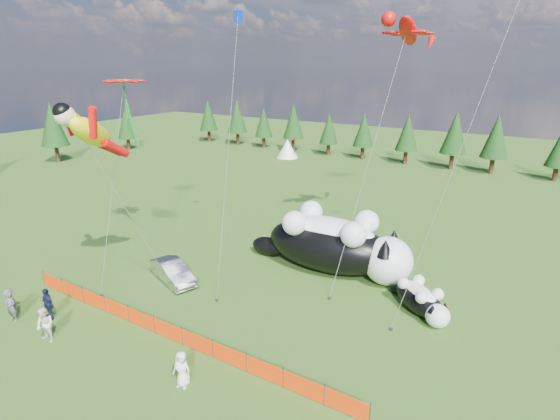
# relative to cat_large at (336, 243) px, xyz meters

# --- Properties ---
(ground) EXTENTS (160.00, 160.00, 0.00)m
(ground) POSITION_rel_cat_large_xyz_m (-4.10, -8.77, -2.06)
(ground) COLOR #133409
(ground) RESTS_ON ground
(safety_fence) EXTENTS (22.06, 0.06, 1.10)m
(safety_fence) POSITION_rel_cat_large_xyz_m (-4.10, -11.77, -1.55)
(safety_fence) COLOR #262626
(safety_fence) RESTS_ON ground
(tree_line) EXTENTS (90.00, 4.00, 8.00)m
(tree_line) POSITION_rel_cat_large_xyz_m (-4.10, 36.23, 1.94)
(tree_line) COLOR black
(tree_line) RESTS_ON ground
(festival_tents) EXTENTS (50.00, 3.20, 2.80)m
(festival_tents) POSITION_rel_cat_large_xyz_m (6.90, 31.23, -0.66)
(festival_tents) COLOR white
(festival_tents) RESTS_ON ground
(cat_large) EXTENTS (11.99, 4.47, 4.33)m
(cat_large) POSITION_rel_cat_large_xyz_m (0.00, 0.00, 0.00)
(cat_large) COLOR black
(cat_large) RESTS_ON ground
(cat_small) EXTENTS (4.14, 3.73, 1.79)m
(cat_small) POSITION_rel_cat_large_xyz_m (6.46, -2.33, -1.20)
(cat_small) COLOR black
(cat_small) RESTS_ON ground
(car) EXTENTS (4.48, 2.90, 1.40)m
(car) POSITION_rel_cat_large_xyz_m (-8.46, -6.97, -1.36)
(car) COLOR #BCBCC1
(car) RESTS_ON ground
(spectator_a) EXTENTS (0.74, 0.56, 1.83)m
(spectator_a) POSITION_rel_cat_large_xyz_m (-12.73, -15.07, -1.14)
(spectator_a) COLOR #4F4F53
(spectator_a) RESTS_ON ground
(spectator_b) EXTENTS (0.99, 0.65, 1.91)m
(spectator_b) POSITION_rel_cat_large_xyz_m (-9.34, -15.18, -1.10)
(spectator_b) COLOR white
(spectator_b) RESTS_ON ground
(spectator_c) EXTENTS (1.19, 0.70, 1.94)m
(spectator_c) POSITION_rel_cat_large_xyz_m (-11.18, -13.89, -1.09)
(spectator_c) COLOR #121733
(spectator_c) RESTS_ON ground
(spectator_d) EXTENTS (1.04, 0.55, 1.60)m
(spectator_d) POSITION_rel_cat_large_xyz_m (-13.53, -14.72, -1.26)
(spectator_d) COLOR #4F4F53
(spectator_d) RESTS_ON ground
(spectator_e) EXTENTS (0.95, 0.72, 1.75)m
(spectator_e) POSITION_rel_cat_large_xyz_m (-1.02, -13.99, -1.18)
(spectator_e) COLOR white
(spectator_e) RESTS_ON ground
(superhero_kite) EXTENTS (5.54, 5.86, 12.26)m
(superhero_kite) POSITION_rel_cat_large_xyz_m (-10.82, -9.92, 7.97)
(superhero_kite) COLOR #F1EB0C
(superhero_kite) RESTS_ON ground
(gecko_kite) EXTENTS (4.14, 13.15, 18.37)m
(gecko_kite) POSITION_rel_cat_large_xyz_m (1.98, 5.98, 13.68)
(gecko_kite) COLOR red
(gecko_kite) RESTS_ON ground
(flower_kite) EXTENTS (4.46, 7.54, 13.95)m
(flower_kite) POSITION_rel_cat_large_xyz_m (-13.51, -5.07, 10.36)
(flower_kite) COLOR red
(flower_kite) RESTS_ON ground
(diamond_kite_a) EXTENTS (2.94, 6.72, 17.81)m
(diamond_kite_a) POSITION_rel_cat_large_xyz_m (-6.65, -1.53, 13.76)
(diamond_kite_a) COLOR #0C2FBD
(diamond_kite_a) RESTS_ON ground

